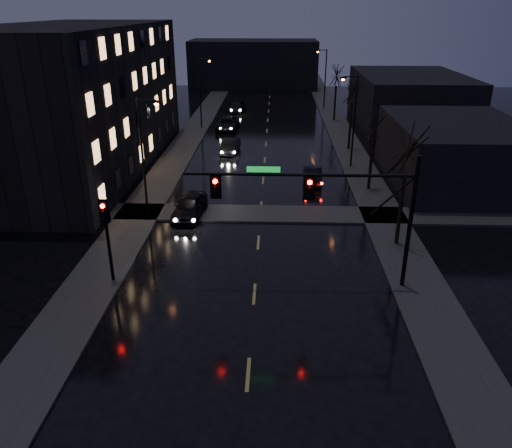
# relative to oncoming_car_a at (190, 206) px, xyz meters

# --- Properties ---
(ground) EXTENTS (160.00, 160.00, 0.00)m
(ground) POSITION_rel_oncoming_car_a_xyz_m (4.85, -17.97, -0.78)
(ground) COLOR black
(ground) RESTS_ON ground
(sidewalk_left) EXTENTS (3.00, 140.00, 0.12)m
(sidewalk_left) POSITION_rel_oncoming_car_a_xyz_m (-3.65, 17.03, -0.72)
(sidewalk_left) COLOR #2D2D2B
(sidewalk_left) RESTS_ON ground
(sidewalk_right) EXTENTS (3.00, 140.00, 0.12)m
(sidewalk_right) POSITION_rel_oncoming_car_a_xyz_m (13.35, 17.03, -0.72)
(sidewalk_right) COLOR #2D2D2B
(sidewalk_right) RESTS_ON ground
(sidewalk_cross) EXTENTS (40.00, 3.00, 0.12)m
(sidewalk_cross) POSITION_rel_oncoming_car_a_xyz_m (4.85, 0.53, -0.72)
(sidewalk_cross) COLOR #2D2D2B
(sidewalk_cross) RESTS_ON ground
(apartment_block) EXTENTS (12.00, 30.00, 12.00)m
(apartment_block) POSITION_rel_oncoming_car_a_xyz_m (-11.65, 12.03, 5.22)
(apartment_block) COLOR black
(apartment_block) RESTS_ON ground
(commercial_right_near) EXTENTS (10.00, 14.00, 5.00)m
(commercial_right_near) POSITION_rel_oncoming_car_a_xyz_m (20.35, 8.03, 1.72)
(commercial_right_near) COLOR black
(commercial_right_near) RESTS_ON ground
(commercial_right_far) EXTENTS (12.00, 18.00, 6.00)m
(commercial_right_far) POSITION_rel_oncoming_car_a_xyz_m (21.85, 30.03, 2.22)
(commercial_right_far) COLOR black
(commercial_right_far) RESTS_ON ground
(far_block) EXTENTS (22.00, 10.00, 8.00)m
(far_block) POSITION_rel_oncoming_car_a_xyz_m (1.85, 60.03, 3.22)
(far_block) COLOR black
(far_block) RESTS_ON ground
(signal_mast) EXTENTS (11.11, 0.41, 7.00)m
(signal_mast) POSITION_rel_oncoming_car_a_xyz_m (8.69, -8.97, 4.09)
(signal_mast) COLOR black
(signal_mast) RESTS_ON ground
(signal_pole_left) EXTENTS (0.35, 0.41, 4.53)m
(signal_pole_left) POSITION_rel_oncoming_car_a_xyz_m (-2.65, -8.98, 2.23)
(signal_pole_left) COLOR black
(signal_pole_left) RESTS_ON ground
(tree_near) EXTENTS (3.52, 3.52, 8.08)m
(tree_near) POSITION_rel_oncoming_car_a_xyz_m (13.25, -3.97, 5.44)
(tree_near) COLOR black
(tree_near) RESTS_ON ground
(tree_mid_a) EXTENTS (3.30, 3.30, 7.58)m
(tree_mid_a) POSITION_rel_oncoming_car_a_xyz_m (13.25, 6.03, 5.05)
(tree_mid_a) COLOR black
(tree_mid_a) RESTS_ON ground
(tree_mid_b) EXTENTS (3.74, 3.74, 8.59)m
(tree_mid_b) POSITION_rel_oncoming_car_a_xyz_m (13.25, 18.03, 5.83)
(tree_mid_b) COLOR black
(tree_mid_b) RESTS_ON ground
(tree_far) EXTENTS (3.43, 3.43, 7.88)m
(tree_far) POSITION_rel_oncoming_car_a_xyz_m (13.25, 32.03, 5.28)
(tree_far) COLOR black
(tree_far) RESTS_ON ground
(streetlight_l_near) EXTENTS (1.53, 0.28, 8.00)m
(streetlight_l_near) POSITION_rel_oncoming_car_a_xyz_m (-2.74, 0.03, 4.00)
(streetlight_l_near) COLOR black
(streetlight_l_near) RESTS_ON ground
(streetlight_l_far) EXTENTS (1.53, 0.28, 8.00)m
(streetlight_l_far) POSITION_rel_oncoming_car_a_xyz_m (-2.74, 27.03, 4.00)
(streetlight_l_far) COLOR black
(streetlight_l_far) RESTS_ON ground
(streetlight_r_mid) EXTENTS (1.53, 0.28, 8.00)m
(streetlight_r_mid) POSITION_rel_oncoming_car_a_xyz_m (12.43, 12.03, 4.00)
(streetlight_r_mid) COLOR black
(streetlight_r_mid) RESTS_ON ground
(streetlight_r_far) EXTENTS (1.53, 0.28, 8.00)m
(streetlight_r_far) POSITION_rel_oncoming_car_a_xyz_m (12.43, 40.03, 4.00)
(streetlight_r_far) COLOR black
(streetlight_r_far) RESTS_ON ground
(oncoming_car_a) EXTENTS (2.22, 4.70, 1.55)m
(oncoming_car_a) POSITION_rel_oncoming_car_a_xyz_m (0.00, 0.00, 0.00)
(oncoming_car_a) COLOR black
(oncoming_car_a) RESTS_ON ground
(oncoming_car_b) EXTENTS (1.93, 4.25, 1.35)m
(oncoming_car_b) POSITION_rel_oncoming_car_a_xyz_m (1.36, 16.42, -0.10)
(oncoming_car_b) COLOR black
(oncoming_car_b) RESTS_ON ground
(oncoming_car_c) EXTENTS (2.73, 5.20, 1.40)m
(oncoming_car_c) POSITION_rel_oncoming_car_a_xyz_m (0.21, 26.36, -0.08)
(oncoming_car_c) COLOR black
(oncoming_car_c) RESTS_ON ground
(oncoming_car_d) EXTENTS (2.34, 4.87, 1.37)m
(oncoming_car_d) POSITION_rel_oncoming_car_a_xyz_m (0.50, 37.37, -0.09)
(oncoming_car_d) COLOR black
(oncoming_car_d) RESTS_ON ground
(lead_car) EXTENTS (1.64, 4.27, 1.39)m
(lead_car) POSITION_rel_oncoming_car_a_xyz_m (8.87, 7.51, -0.08)
(lead_car) COLOR black
(lead_car) RESTS_ON ground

